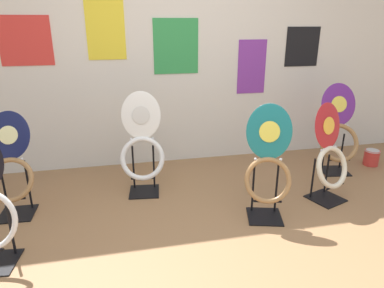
# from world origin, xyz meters

# --- Properties ---
(ground_plane) EXTENTS (14.00, 14.00, 0.00)m
(ground_plane) POSITION_xyz_m (0.00, 0.00, 0.00)
(ground_plane) COLOR #8E6642
(wall_back) EXTENTS (8.00, 0.07, 2.60)m
(wall_back) POSITION_xyz_m (-0.00, 1.98, 1.30)
(wall_back) COLOR silver
(wall_back) RESTS_ON ground_plane
(toilet_seat_display_teal_sax) EXTENTS (0.43, 0.36, 0.95)m
(toilet_seat_display_teal_sax) POSITION_xyz_m (0.50, 0.56, 0.47)
(toilet_seat_display_teal_sax) COLOR black
(toilet_seat_display_teal_sax) RESTS_ON ground_plane
(toilet_seat_display_crimson_swirl) EXTENTS (0.43, 0.36, 0.89)m
(toilet_seat_display_crimson_swirl) POSITION_xyz_m (1.17, 0.72, 0.40)
(toilet_seat_display_crimson_swirl) COLOR black
(toilet_seat_display_crimson_swirl) RESTS_ON ground_plane
(toilet_seat_display_white_plain) EXTENTS (0.43, 0.32, 0.96)m
(toilet_seat_display_white_plain) POSITION_xyz_m (-0.45, 1.22, 0.43)
(toilet_seat_display_white_plain) COLOR black
(toilet_seat_display_white_plain) RESTS_ON ground_plane
(toilet_seat_display_navy_moon) EXTENTS (0.38, 0.38, 0.86)m
(toilet_seat_display_navy_moon) POSITION_xyz_m (-1.54, 1.06, 0.41)
(toilet_seat_display_navy_moon) COLOR black
(toilet_seat_display_navy_moon) RESTS_ON ground_plane
(toilet_seat_display_purple_note) EXTENTS (0.45, 0.40, 0.94)m
(toilet_seat_display_purple_note) POSITION_xyz_m (1.63, 1.28, 0.45)
(toilet_seat_display_purple_note) COLOR black
(toilet_seat_display_purple_note) RESTS_ON ground_plane
(paint_can) EXTENTS (0.17, 0.17, 0.18)m
(paint_can) POSITION_xyz_m (2.14, 1.33, 0.10)
(paint_can) COLOR red
(paint_can) RESTS_ON ground_plane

